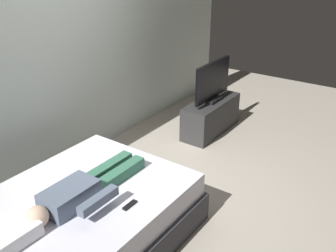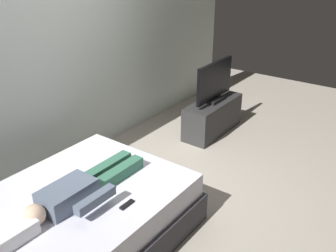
# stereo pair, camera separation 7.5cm
# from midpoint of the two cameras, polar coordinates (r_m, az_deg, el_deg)

# --- Properties ---
(ground_plane) EXTENTS (10.00, 10.00, 0.00)m
(ground_plane) POSITION_cam_midpoint_polar(r_m,az_deg,el_deg) (4.22, -1.54, -11.21)
(ground_plane) COLOR #ADA393
(back_wall) EXTENTS (6.40, 0.10, 2.80)m
(back_wall) POSITION_cam_midpoint_polar(r_m,az_deg,el_deg) (4.85, -13.64, 11.42)
(back_wall) COLOR silver
(back_wall) RESTS_ON ground
(bed) EXTENTS (2.05, 1.56, 0.54)m
(bed) POSITION_cam_midpoint_polar(r_m,az_deg,el_deg) (3.61, -14.05, -14.06)
(bed) COLOR #333338
(bed) RESTS_ON ground
(pillow) EXTENTS (0.48, 0.34, 0.12)m
(pillow) POSITION_cam_midpoint_polar(r_m,az_deg,el_deg) (3.12, -24.68, -15.24)
(pillow) COLOR white
(pillow) RESTS_ON bed
(person) EXTENTS (1.26, 0.46, 0.18)m
(person) POSITION_cam_midpoint_polar(r_m,az_deg,el_deg) (3.37, -13.57, -9.57)
(person) COLOR slate
(person) RESTS_ON bed
(remote) EXTENTS (0.15, 0.04, 0.02)m
(remote) POSITION_cam_midpoint_polar(r_m,az_deg,el_deg) (3.25, -6.54, -11.94)
(remote) COLOR black
(remote) RESTS_ON bed
(tv_stand) EXTENTS (1.10, 0.40, 0.50)m
(tv_stand) POSITION_cam_midpoint_polar(r_m,az_deg,el_deg) (5.62, 6.20, 1.48)
(tv_stand) COLOR #2D2D2D
(tv_stand) RESTS_ON ground
(tv) EXTENTS (0.88, 0.20, 0.59)m
(tv) POSITION_cam_midpoint_polar(r_m,az_deg,el_deg) (5.43, 6.46, 6.65)
(tv) COLOR black
(tv) RESTS_ON tv_stand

